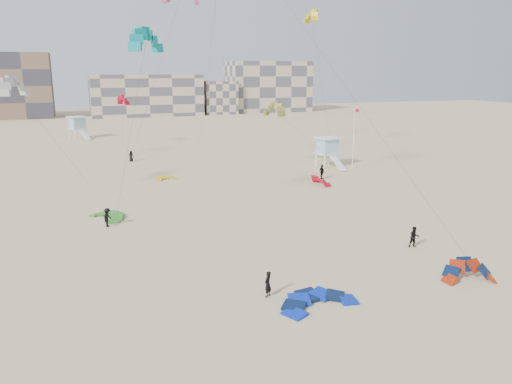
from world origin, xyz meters
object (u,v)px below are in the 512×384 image
object	(u,v)px
kite_ground_orange	(468,280)
lifeguard_tower_near	(327,152)
kitesurfer_main	(268,284)
kite_ground_blue	(317,304)

from	to	relation	value
kite_ground_orange	lifeguard_tower_near	bearing A→B (deg)	89.45
kitesurfer_main	kite_ground_blue	bearing A→B (deg)	98.40
kite_ground_blue	kite_ground_orange	bearing A→B (deg)	-9.45
kitesurfer_main	lifeguard_tower_near	size ratio (longest dim) A/B	0.28
kite_ground_orange	kitesurfer_main	bearing A→B (deg)	-175.56
kitesurfer_main	lifeguard_tower_near	xyz separation A→B (m)	(22.73, 35.96, 1.24)
kite_ground_orange	kite_ground_blue	bearing A→B (deg)	-167.28
kite_ground_orange	lifeguard_tower_near	world-z (taller)	lifeguard_tower_near
kitesurfer_main	kite_ground_orange	bearing A→B (deg)	129.02
kitesurfer_main	lifeguard_tower_near	bearing A→B (deg)	-164.08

